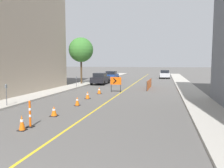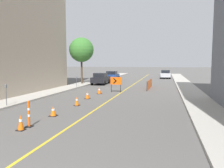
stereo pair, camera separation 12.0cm
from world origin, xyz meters
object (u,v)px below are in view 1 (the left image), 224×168
(parked_car_curb_far, at_px, (165,74))
(parking_meter_far_curb, at_px, (76,79))
(traffic_cone_farthest, at_px, (99,91))
(parking_meter_near_curb, at_px, (6,90))
(parked_car_curb_near, at_px, (100,78))
(parked_car_curb_mid, at_px, (112,76))
(traffic_cone_third, at_px, (54,111))
(street_tree_left_near, at_px, (81,50))
(arrow_barricade_primary, at_px, (116,82))
(traffic_cone_second, at_px, (22,123))
(delineator_post_front, at_px, (30,116))
(traffic_cone_fourth, at_px, (77,101))
(traffic_cone_fifth, at_px, (88,95))

(parked_car_curb_far, bearing_deg, parking_meter_far_curb, -119.39)
(traffic_cone_farthest, distance_m, parking_meter_near_curb, 8.70)
(traffic_cone_farthest, distance_m, parked_car_curb_far, 23.61)
(parked_car_curb_near, bearing_deg, parked_car_curb_mid, 87.75)
(traffic_cone_third, xyz_separation_m, street_tree_left_near, (-5.07, 16.98, 4.40))
(traffic_cone_third, relative_size, arrow_barricade_primary, 0.37)
(parked_car_curb_near, relative_size, parking_meter_near_curb, 3.08)
(traffic_cone_second, xyz_separation_m, arrow_barricade_primary, (1.30, 13.04, 0.75))
(delineator_post_front, xyz_separation_m, parked_car_curb_mid, (-2.67, 26.78, 0.26))
(traffic_cone_fourth, bearing_deg, parked_car_curb_near, 100.57)
(parking_meter_far_curb, bearing_deg, delineator_post_front, -74.81)
(traffic_cone_fourth, distance_m, traffic_cone_farthest, 5.94)
(parked_car_curb_near, bearing_deg, traffic_cone_second, -85.34)
(delineator_post_front, bearing_deg, arrow_barricade_primary, 84.30)
(traffic_cone_farthest, bearing_deg, traffic_cone_second, -89.90)
(parked_car_curb_near, bearing_deg, traffic_cone_farthest, -76.53)
(traffic_cone_second, xyz_separation_m, traffic_cone_fourth, (0.20, 5.76, -0.03))
(traffic_cone_farthest, bearing_deg, parked_car_curb_near, 105.95)
(traffic_cone_fourth, relative_size, parking_meter_far_curb, 0.51)
(parked_car_curb_mid, relative_size, parking_meter_far_curb, 3.52)
(traffic_cone_fifth, distance_m, delineator_post_front, 8.15)
(parking_meter_near_curb, bearing_deg, arrow_barricade_primary, 59.03)
(street_tree_left_near, bearing_deg, traffic_cone_third, -73.38)
(arrow_barricade_primary, height_order, parking_meter_far_curb, arrow_barricade_primary)
(parked_car_curb_mid, bearing_deg, traffic_cone_third, -86.13)
(traffic_cone_third, relative_size, parked_car_curb_near, 0.13)
(street_tree_left_near, bearing_deg, traffic_cone_second, -75.80)
(traffic_cone_third, height_order, arrow_barricade_primary, arrow_barricade_primary)
(traffic_cone_farthest, relative_size, parked_car_curb_far, 0.15)
(delineator_post_front, bearing_deg, parking_meter_far_curb, 105.19)
(traffic_cone_fourth, bearing_deg, parked_car_curb_mid, 97.44)
(traffic_cone_farthest, bearing_deg, parked_car_curb_far, 75.12)
(traffic_cone_second, relative_size, delineator_post_front, 0.56)
(traffic_cone_second, height_order, parked_car_curb_mid, parked_car_curb_mid)
(parked_car_curb_mid, xyz_separation_m, parking_meter_far_curb, (-1.47, -11.53, 0.23))
(traffic_cone_fifth, height_order, delineator_post_front, delineator_post_front)
(traffic_cone_fifth, distance_m, arrow_barricade_primary, 4.66)
(traffic_cone_farthest, relative_size, parked_car_curb_near, 0.14)
(traffic_cone_third, xyz_separation_m, parked_car_curb_near, (-2.69, 18.01, 0.52))
(parking_meter_near_curb, bearing_deg, parked_car_curb_mid, 86.38)
(traffic_cone_fifth, height_order, parking_meter_near_curb, parking_meter_near_curb)
(traffic_cone_fifth, bearing_deg, parked_car_curb_near, 101.68)
(traffic_cone_third, bearing_deg, traffic_cone_fifth, 91.96)
(traffic_cone_fourth, relative_size, parked_car_curb_far, 0.15)
(traffic_cone_second, bearing_deg, parked_car_curb_near, 97.14)
(parking_meter_far_curb, bearing_deg, parked_car_curb_near, 73.02)
(arrow_barricade_primary, bearing_deg, parked_car_curb_mid, 105.08)
(parked_car_curb_mid, height_order, street_tree_left_near, street_tree_left_near)
(traffic_cone_second, bearing_deg, delineator_post_front, 84.04)
(arrow_barricade_primary, distance_m, parking_meter_near_curb, 10.48)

